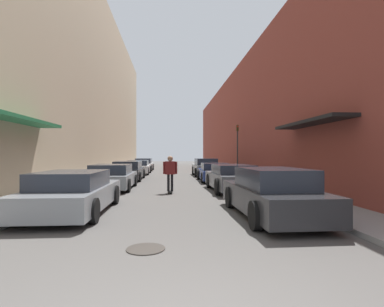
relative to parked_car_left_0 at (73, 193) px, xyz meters
The scene contains 17 objects.
ground 13.14m from the parked_car_left_0, 77.38° to the left, with size 106.09×106.09×0.00m, color #4C4947.
curb_strip_left 17.74m from the parked_car_left_0, 96.02° to the left, with size 1.80×48.22×0.12m.
curb_strip_right 19.21m from the parked_car_left_0, 66.69° to the left, with size 1.80×48.22×0.12m.
building_row_left 19.59m from the parked_car_left_0, 105.11° to the left, with size 4.90×48.22×15.34m.
building_row_right 20.91m from the parked_car_left_0, 59.22° to the left, with size 4.90×48.22×9.19m.
parked_car_left_0 is the anchor object (origin of this frame).
parked_car_left_1 5.98m from the parked_car_left_0, 90.22° to the left, with size 2.09×4.26×1.22m.
parked_car_left_2 11.23m from the parked_car_left_0, 89.72° to the left, with size 1.94×4.79×1.26m.
parked_car_left_3 17.23m from the parked_car_left_0, 89.63° to the left, with size 1.98×4.54×1.20m.
parked_car_left_4 22.75m from the parked_car_left_0, 89.72° to the left, with size 1.93×4.63×1.29m.
parked_car_right_0 5.64m from the parked_car_left_0, 10.02° to the right, with size 1.87×4.65×1.34m.
parked_car_right_1 7.40m from the parked_car_left_0, 39.74° to the left, with size 1.98×4.50×1.24m.
parked_car_right_2 11.41m from the parked_car_left_0, 60.36° to the left, with size 1.94×4.21×1.16m.
parked_car_right_3 15.89m from the parked_car_left_0, 69.10° to the left, with size 1.94×4.30×1.38m.
skateboarder 5.16m from the parked_car_left_0, 56.71° to the left, with size 0.63×0.78×1.64m.
manhole_cover 4.28m from the parked_car_left_0, 56.05° to the right, with size 0.70×0.70×0.02m.
traffic_light 15.98m from the parked_car_left_0, 59.71° to the left, with size 0.16×0.22×3.84m.
Camera 1 is at (-0.08, -2.47, 1.71)m, focal length 28.00 mm.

